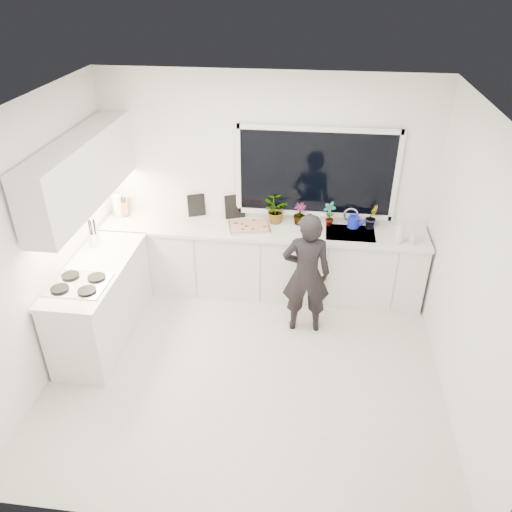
# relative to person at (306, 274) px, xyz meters

# --- Properties ---
(floor) EXTENTS (4.00, 3.50, 0.02)m
(floor) POSITION_rel_person_xyz_m (-0.56, -0.77, -0.75)
(floor) COLOR beige
(floor) RESTS_ON ground
(wall_back) EXTENTS (4.00, 0.02, 2.70)m
(wall_back) POSITION_rel_person_xyz_m (-0.56, 0.99, 0.61)
(wall_back) COLOR white
(wall_back) RESTS_ON ground
(wall_left) EXTENTS (0.02, 3.50, 2.70)m
(wall_left) POSITION_rel_person_xyz_m (-2.57, -0.77, 0.61)
(wall_left) COLOR white
(wall_left) RESTS_ON ground
(wall_right) EXTENTS (0.02, 3.50, 2.70)m
(wall_right) POSITION_rel_person_xyz_m (1.45, -0.77, 0.61)
(wall_right) COLOR white
(wall_right) RESTS_ON ground
(ceiling) EXTENTS (4.00, 3.50, 0.02)m
(ceiling) POSITION_rel_person_xyz_m (-0.56, -0.77, 1.97)
(ceiling) COLOR white
(ceiling) RESTS_ON wall_back
(window) EXTENTS (1.80, 0.02, 1.00)m
(window) POSITION_rel_person_xyz_m (0.04, 0.96, 0.81)
(window) COLOR black
(window) RESTS_ON wall_back
(base_cabinets_back) EXTENTS (3.92, 0.58, 0.88)m
(base_cabinets_back) POSITION_rel_person_xyz_m (-0.56, 0.68, -0.30)
(base_cabinets_back) COLOR white
(base_cabinets_back) RESTS_ON floor
(base_cabinets_left) EXTENTS (0.58, 1.60, 0.88)m
(base_cabinets_left) POSITION_rel_person_xyz_m (-2.23, -0.42, -0.30)
(base_cabinets_left) COLOR white
(base_cabinets_left) RESTS_ON floor
(countertop_back) EXTENTS (3.94, 0.62, 0.04)m
(countertop_back) POSITION_rel_person_xyz_m (-0.56, 0.67, 0.16)
(countertop_back) COLOR silver
(countertop_back) RESTS_ON base_cabinets_back
(countertop_left) EXTENTS (0.62, 1.60, 0.04)m
(countertop_left) POSITION_rel_person_xyz_m (-2.23, -0.42, 0.16)
(countertop_left) COLOR silver
(countertop_left) RESTS_ON base_cabinets_left
(upper_cabinets) EXTENTS (0.34, 2.10, 0.70)m
(upper_cabinets) POSITION_rel_person_xyz_m (-2.35, -0.07, 1.11)
(upper_cabinets) COLOR white
(upper_cabinets) RESTS_ON wall_left
(sink) EXTENTS (0.58, 0.42, 0.14)m
(sink) POSITION_rel_person_xyz_m (0.49, 0.68, 0.13)
(sink) COLOR silver
(sink) RESTS_ON countertop_back
(faucet) EXTENTS (0.03, 0.03, 0.22)m
(faucet) POSITION_rel_person_xyz_m (0.49, 0.88, 0.29)
(faucet) COLOR silver
(faucet) RESTS_ON countertop_back
(stovetop) EXTENTS (0.56, 0.48, 0.03)m
(stovetop) POSITION_rel_person_xyz_m (-2.25, -0.77, 0.20)
(stovetop) COLOR black
(stovetop) RESTS_ON countertop_left
(person) EXTENTS (0.56, 0.39, 1.47)m
(person) POSITION_rel_person_xyz_m (0.00, 0.00, 0.00)
(person) COLOR black
(person) RESTS_ON floor
(pizza_tray) EXTENTS (0.56, 0.47, 0.03)m
(pizza_tray) POSITION_rel_person_xyz_m (-0.72, 0.65, 0.20)
(pizza_tray) COLOR #B9B9BD
(pizza_tray) RESTS_ON countertop_back
(pizza) EXTENTS (0.51, 0.42, 0.01)m
(pizza) POSITION_rel_person_xyz_m (-0.72, 0.65, 0.21)
(pizza) COLOR #B12417
(pizza) RESTS_ON pizza_tray
(watering_can) EXTENTS (0.16, 0.16, 0.13)m
(watering_can) POSITION_rel_person_xyz_m (0.52, 0.84, 0.25)
(watering_can) COLOR #1521CC
(watering_can) RESTS_ON countertop_back
(paper_towel_roll) EXTENTS (0.12, 0.12, 0.26)m
(paper_towel_roll) POSITION_rel_person_xyz_m (-2.41, 0.78, 0.31)
(paper_towel_roll) COLOR white
(paper_towel_roll) RESTS_ON countertop_back
(knife_block) EXTENTS (0.13, 0.11, 0.22)m
(knife_block) POSITION_rel_person_xyz_m (-2.34, 0.82, 0.29)
(knife_block) COLOR #945E45
(knife_block) RESTS_ON countertop_back
(utensil_crock) EXTENTS (0.16, 0.16, 0.16)m
(utensil_crock) POSITION_rel_person_xyz_m (-2.41, 0.03, 0.26)
(utensil_crock) COLOR silver
(utensil_crock) RESTS_ON countertop_left
(picture_frame_large) EXTENTS (0.21, 0.10, 0.28)m
(picture_frame_large) POSITION_rel_person_xyz_m (-1.43, 0.92, 0.32)
(picture_frame_large) COLOR black
(picture_frame_large) RESTS_ON countertop_back
(picture_frame_small) EXTENTS (0.24, 0.11, 0.30)m
(picture_frame_small) POSITION_rel_person_xyz_m (-0.94, 0.92, 0.33)
(picture_frame_small) COLOR black
(picture_frame_small) RESTS_ON countertop_back
(herb_plants) EXTENTS (1.45, 0.35, 0.33)m
(herb_plants) POSITION_rel_person_xyz_m (-0.14, 0.84, 0.34)
(herb_plants) COLOR #26662D
(herb_plants) RESTS_ON countertop_back
(soap_bottles) EXTENTS (0.30, 0.15, 0.28)m
(soap_bottles) POSITION_rel_person_xyz_m (1.08, 0.53, 0.31)
(soap_bottles) COLOR #D8BF66
(soap_bottles) RESTS_ON countertop_back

